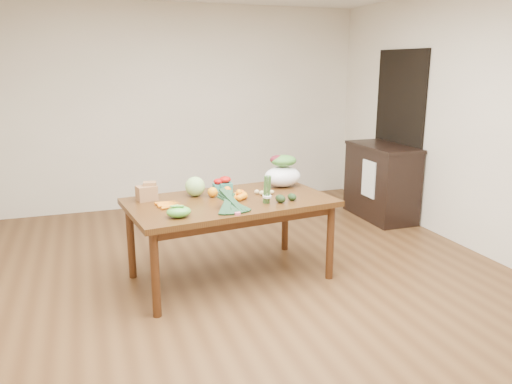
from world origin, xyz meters
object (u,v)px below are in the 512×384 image
object	(u,v)px
dining_table	(230,239)
paper_bag	(147,192)
cabinet	(381,182)
salad_bag	(283,172)
kale_bunch	(232,202)
mandarin_cluster	(239,194)
cabbage	(195,187)
asparagus_bundle	(267,189)

from	to	relation	value
dining_table	paper_bag	world-z (taller)	paper_bag
cabinet	salad_bag	xyz separation A→B (m)	(-1.72, -0.88, 0.42)
paper_bag	kale_bunch	distance (m)	0.85
kale_bunch	mandarin_cluster	bearing A→B (deg)	57.24
cabinet	paper_bag	world-z (taller)	cabinet
paper_bag	cabbage	distance (m)	0.44
cabinet	kale_bunch	bearing A→B (deg)	-147.65
cabbage	asparagus_bundle	distance (m)	0.70
mandarin_cluster	dining_table	bearing A→B (deg)	173.33
asparagus_bundle	cabbage	bearing A→B (deg)	132.86
paper_bag	asparagus_bundle	size ratio (longest dim) A/B	0.90
cabinet	kale_bunch	world-z (taller)	cabinet
cabinet	dining_table	bearing A→B (deg)	-153.29
kale_bunch	dining_table	bearing A→B (deg)	70.15
dining_table	cabinet	bearing A→B (deg)	19.55
mandarin_cluster	kale_bunch	world-z (taller)	kale_bunch
cabbage	mandarin_cluster	xyz separation A→B (m)	(0.35, -0.23, -0.04)
cabbage	asparagus_bundle	xyz separation A→B (m)	(0.53, -0.45, 0.03)
dining_table	asparagus_bundle	size ratio (longest dim) A/B	7.12
dining_table	paper_bag	bearing A→B (deg)	155.23
salad_bag	kale_bunch	bearing A→B (deg)	-137.16
cabinet	paper_bag	bearing A→B (deg)	-162.53
cabbage	salad_bag	size ratio (longest dim) A/B	0.49
cabinet	asparagus_bundle	xyz separation A→B (m)	(-2.08, -1.41, 0.40)
mandarin_cluster	cabinet	bearing A→B (deg)	27.77
paper_bag	cabinet	bearing A→B (deg)	17.47
dining_table	kale_bunch	distance (m)	0.58
paper_bag	cabbage	size ratio (longest dim) A/B	1.24
cabinet	asparagus_bundle	size ratio (longest dim) A/B	4.08
kale_bunch	salad_bag	bearing A→B (deg)	35.68
dining_table	cabbage	size ratio (longest dim) A/B	9.83
paper_bag	salad_bag	bearing A→B (deg)	3.41
dining_table	mandarin_cluster	size ratio (longest dim) A/B	9.89
dining_table	kale_bunch	size ratio (longest dim) A/B	4.45
paper_bag	asparagus_bundle	xyz separation A→B (m)	(0.97, -0.45, 0.05)
cabbage	kale_bunch	world-z (taller)	cabbage
dining_table	cabinet	world-z (taller)	cabinet
cabbage	kale_bunch	size ratio (longest dim) A/B	0.45
paper_bag	mandarin_cluster	size ratio (longest dim) A/B	1.25
asparagus_bundle	dining_table	bearing A→B (deg)	133.27
cabinet	salad_bag	distance (m)	1.98
cabinet	salad_bag	world-z (taller)	salad_bag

